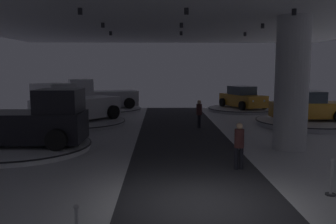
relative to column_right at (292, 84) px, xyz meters
name	(u,v)px	position (x,y,z in m)	size (l,w,h in m)	color
ground	(204,205)	(-4.34, -6.11, -2.77)	(24.00, 44.00, 0.06)	silver
column_right	(292,84)	(0.00, 0.00, 0.00)	(1.37, 1.37, 5.50)	#ADADB2
display_platform_deep_right	(242,109)	(1.09, 13.54, -2.61)	(5.43, 5.43, 0.25)	#B7B7BC
display_car_deep_right	(242,98)	(1.08, 13.57, -1.74)	(3.34, 4.57, 1.71)	#B77519
display_platform_far_right	(307,122)	(3.33, 6.24, -2.57)	(6.06, 6.06, 0.32)	#B7B7BC
display_car_far_right	(308,107)	(3.30, 6.24, -1.67)	(4.25, 2.22, 1.71)	#B77519
display_platform_deep_left	(103,109)	(-9.97, 13.76, -2.62)	(6.03, 6.03, 0.23)	silver
pickup_truck_deep_left	(99,96)	(-10.28, 13.65, -1.58)	(5.69, 3.96, 2.30)	silver
display_platform_mid_left	(20,147)	(-11.26, 0.05, -2.61)	(5.81, 5.81, 0.24)	silver
pickup_truck_mid_left	(27,122)	(-10.94, 0.05, -1.57)	(5.32, 2.68, 2.30)	black
display_platform_far_left	(78,122)	(-10.41, 6.85, -2.62)	(5.68, 5.68, 0.23)	#B7B7BC
pickup_truck_far_left	(73,106)	(-10.60, 6.59, -1.58)	(4.84, 5.51, 2.30)	silver
visitor_walking_near	(239,143)	(-2.79, -3.00, -1.84)	(0.32, 0.32, 1.59)	black
visitor_walking_far	(199,112)	(-3.23, 5.44, -1.84)	(0.32, 0.32, 1.59)	black
stanchion_a	(331,182)	(-0.85, -5.53, -2.38)	(0.28, 0.28, 1.01)	#333338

